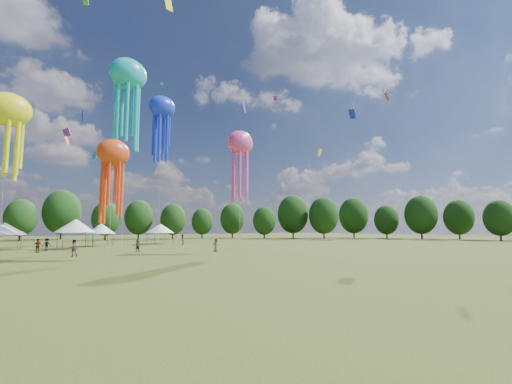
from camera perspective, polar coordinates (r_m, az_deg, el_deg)
ground at (r=16.11m, az=27.12°, el=-16.43°), size 300.00×300.00×0.00m
spectator_near at (r=42.87m, az=-27.86°, el=-8.19°), size 0.98×0.81×1.83m
spectators_far at (r=52.74m, az=-21.58°, el=-7.98°), size 28.94×20.65×1.90m
festival_tents at (r=63.64m, az=-29.22°, el=-5.17°), size 37.53×12.59×4.46m
show_kites at (r=52.96m, az=-22.19°, el=12.79°), size 34.10×25.73×29.12m
small_kites at (r=56.27m, az=-23.31°, el=22.89°), size 71.80×58.85×44.70m
treeline at (r=69.80m, az=-30.94°, el=-2.27°), size 201.57×95.24×13.43m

